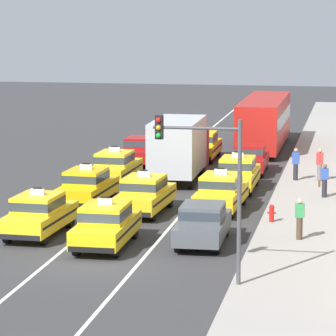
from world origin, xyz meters
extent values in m
plane|color=#353538|center=(0.00, 0.00, 0.00)|extent=(160.00, 160.00, 0.00)
cube|color=silver|center=(-1.60, 20.00, 0.00)|extent=(0.14, 80.00, 0.01)
cube|color=silver|center=(1.60, 20.00, 0.00)|extent=(0.14, 80.00, 0.01)
cube|color=#9E9993|center=(7.20, 15.00, 0.07)|extent=(4.00, 90.00, 0.15)
cylinder|color=black|center=(-3.92, 5.26, 0.32)|extent=(0.27, 0.65, 0.64)
cylinder|color=black|center=(-2.44, 5.20, 0.32)|extent=(0.27, 0.65, 0.64)
cylinder|color=black|center=(-4.04, 2.21, 0.32)|extent=(0.27, 0.65, 0.64)
cylinder|color=black|center=(-2.57, 2.15, 0.32)|extent=(0.27, 0.65, 0.64)
cube|color=yellow|center=(-3.24, 3.71, 0.67)|extent=(1.99, 4.57, 0.70)
cube|color=black|center=(-3.24, 3.71, 0.72)|extent=(1.99, 4.21, 0.10)
cube|color=yellow|center=(-3.25, 3.56, 1.34)|extent=(1.69, 2.17, 0.64)
cube|color=#2D3842|center=(-3.25, 3.56, 1.34)|extent=(1.71, 2.19, 0.35)
cube|color=white|center=(-3.25, 3.56, 1.78)|extent=(0.56, 0.14, 0.24)
cube|color=black|center=(-3.25, 3.56, 1.93)|extent=(0.32, 0.12, 0.06)
cube|color=black|center=(-3.15, 5.91, 0.42)|extent=(1.71, 0.21, 0.20)
cube|color=black|center=(-3.34, 1.50, 0.42)|extent=(1.71, 0.21, 0.20)
cylinder|color=black|center=(-3.68, 11.57, 0.32)|extent=(0.27, 0.65, 0.64)
cylinder|color=black|center=(-2.21, 11.51, 0.32)|extent=(0.27, 0.65, 0.64)
cylinder|color=black|center=(-3.81, 8.51, 0.32)|extent=(0.27, 0.65, 0.64)
cylinder|color=black|center=(-2.33, 8.45, 0.32)|extent=(0.27, 0.65, 0.64)
cube|color=yellow|center=(-3.01, 10.01, 0.67)|extent=(1.98, 4.57, 0.70)
cube|color=black|center=(-3.01, 10.01, 0.72)|extent=(1.99, 4.21, 0.10)
cube|color=yellow|center=(-3.01, 9.86, 1.34)|extent=(1.68, 2.16, 0.64)
cube|color=#2D3842|center=(-3.01, 9.86, 1.34)|extent=(1.70, 2.18, 0.35)
cube|color=white|center=(-3.01, 9.86, 1.78)|extent=(0.56, 0.14, 0.24)
cube|color=black|center=(-3.01, 9.86, 1.93)|extent=(0.32, 0.12, 0.06)
cube|color=black|center=(-2.92, 12.21, 0.42)|extent=(1.71, 0.21, 0.20)
cube|color=black|center=(-3.10, 7.80, 0.42)|extent=(1.71, 0.21, 0.20)
cylinder|color=black|center=(-3.76, 17.19, 0.32)|extent=(0.26, 0.65, 0.64)
cylinder|color=black|center=(-2.29, 17.14, 0.32)|extent=(0.26, 0.65, 0.64)
cylinder|color=black|center=(-3.85, 14.13, 0.32)|extent=(0.26, 0.65, 0.64)
cylinder|color=black|center=(-2.37, 14.09, 0.32)|extent=(0.26, 0.65, 0.64)
cube|color=yellow|center=(-3.07, 15.64, 0.67)|extent=(1.92, 4.55, 0.70)
cube|color=black|center=(-3.07, 15.64, 0.72)|extent=(1.93, 4.19, 0.10)
cube|color=yellow|center=(-3.07, 15.49, 1.34)|extent=(1.66, 2.14, 0.64)
cube|color=#2D3842|center=(-3.07, 15.49, 1.34)|extent=(1.68, 2.16, 0.35)
cube|color=white|center=(-3.07, 15.49, 1.78)|extent=(0.56, 0.14, 0.24)
cube|color=black|center=(-3.07, 15.49, 1.93)|extent=(0.32, 0.12, 0.06)
cube|color=black|center=(-3.01, 17.84, 0.42)|extent=(1.71, 0.19, 0.20)
cube|color=black|center=(-3.13, 13.43, 0.42)|extent=(1.71, 0.19, 0.20)
cylinder|color=black|center=(-3.83, 23.44, 0.32)|extent=(0.24, 0.64, 0.64)
cylinder|color=black|center=(-2.39, 23.43, 0.32)|extent=(0.24, 0.64, 0.64)
cylinder|color=black|center=(-3.85, 20.60, 0.32)|extent=(0.24, 0.64, 0.64)
cylinder|color=black|center=(-2.40, 20.59, 0.32)|extent=(0.24, 0.64, 0.64)
cube|color=maroon|center=(-3.12, 22.02, 0.65)|extent=(1.78, 4.31, 0.66)
cube|color=maroon|center=(-3.12, 21.92, 1.28)|extent=(1.57, 1.91, 0.60)
cube|color=#2D3842|center=(-3.12, 21.92, 1.28)|extent=(1.59, 1.93, 0.33)
cylinder|color=black|center=(-3.75, 29.86, 0.32)|extent=(0.25, 0.64, 0.64)
cylinder|color=black|center=(-2.27, 29.84, 0.32)|extent=(0.25, 0.64, 0.64)
cylinder|color=black|center=(-3.79, 26.80, 0.32)|extent=(0.25, 0.64, 0.64)
cylinder|color=black|center=(-2.31, 26.78, 0.32)|extent=(0.25, 0.64, 0.64)
cube|color=yellow|center=(-3.03, 28.32, 0.67)|extent=(1.86, 4.53, 0.70)
cube|color=black|center=(-3.03, 28.32, 0.72)|extent=(1.88, 4.17, 0.10)
cube|color=yellow|center=(-3.03, 28.17, 1.34)|extent=(1.63, 2.12, 0.64)
cube|color=#2D3842|center=(-3.03, 28.17, 1.34)|extent=(1.65, 2.14, 0.35)
cube|color=white|center=(-3.03, 28.17, 1.78)|extent=(0.56, 0.13, 0.24)
cube|color=black|center=(-3.03, 28.17, 1.93)|extent=(0.32, 0.11, 0.06)
cube|color=black|center=(-3.00, 30.53, 0.42)|extent=(1.71, 0.16, 0.20)
cube|color=black|center=(-3.06, 26.11, 0.42)|extent=(1.71, 0.16, 0.20)
cylinder|color=black|center=(-0.90, 3.86, 0.32)|extent=(0.24, 0.64, 0.64)
cylinder|color=black|center=(0.57, 3.87, 0.32)|extent=(0.24, 0.64, 0.64)
cylinder|color=black|center=(-0.88, 0.80, 0.32)|extent=(0.24, 0.64, 0.64)
cylinder|color=black|center=(0.60, 0.81, 0.32)|extent=(0.24, 0.64, 0.64)
cube|color=yellow|center=(-0.15, 2.34, 0.67)|extent=(1.83, 4.51, 0.70)
cube|color=black|center=(-0.15, 2.34, 0.72)|extent=(1.85, 4.15, 0.10)
cube|color=yellow|center=(-0.15, 2.19, 1.34)|extent=(1.61, 2.11, 0.64)
cube|color=#2D3842|center=(-0.15, 2.19, 1.34)|extent=(1.63, 2.13, 0.35)
cube|color=white|center=(-0.15, 2.19, 1.78)|extent=(0.56, 0.12, 0.24)
cube|color=black|center=(-0.15, 2.19, 1.93)|extent=(0.32, 0.11, 0.06)
cube|color=black|center=(-0.17, 4.55, 0.42)|extent=(1.71, 0.15, 0.20)
cube|color=black|center=(-0.14, 0.13, 0.42)|extent=(1.71, 0.15, 0.20)
cylinder|color=black|center=(-0.68, 10.20, 0.32)|extent=(0.27, 0.65, 0.64)
cylinder|color=black|center=(0.80, 10.13, 0.32)|extent=(0.27, 0.65, 0.64)
cylinder|color=black|center=(-0.83, 7.15, 0.32)|extent=(0.27, 0.65, 0.64)
cylinder|color=black|center=(0.65, 7.07, 0.32)|extent=(0.27, 0.65, 0.64)
cube|color=yellow|center=(-0.02, 8.64, 0.67)|extent=(2.02, 4.58, 0.70)
cube|color=black|center=(-0.02, 8.64, 0.72)|extent=(2.02, 4.23, 0.10)
cube|color=yellow|center=(-0.02, 8.49, 1.34)|extent=(1.70, 2.18, 0.64)
cube|color=#2D3842|center=(-0.02, 8.49, 1.34)|extent=(1.72, 2.20, 0.35)
cube|color=white|center=(-0.02, 8.49, 1.78)|extent=(0.57, 0.15, 0.24)
cube|color=black|center=(-0.02, 8.49, 1.93)|extent=(0.33, 0.13, 0.06)
cube|color=black|center=(0.10, 10.84, 0.42)|extent=(1.71, 0.23, 0.20)
cube|color=black|center=(-0.13, 6.43, 0.42)|extent=(1.71, 0.23, 0.20)
cylinder|color=black|center=(-0.95, 18.69, 0.32)|extent=(0.25, 0.64, 0.64)
cylinder|color=black|center=(0.95, 18.72, 0.32)|extent=(0.25, 0.64, 0.64)
cylinder|color=black|center=(-0.90, 14.79, 0.32)|extent=(0.25, 0.64, 0.64)
cylinder|color=black|center=(1.00, 14.82, 0.32)|extent=(0.25, 0.64, 0.64)
cube|color=maroon|center=(-0.02, 19.69, 1.37)|extent=(2.13, 2.23, 2.10)
cube|color=#2D3842|center=(-0.03, 20.76, 1.67)|extent=(1.93, 0.09, 0.76)
cube|color=#B2B7C1|center=(0.03, 16.43, 1.92)|extent=(2.37, 5.23, 2.70)
cylinder|color=black|center=(-0.67, 25.91, 0.32)|extent=(0.24, 0.64, 0.64)
cylinder|color=black|center=(0.80, 25.91, 0.32)|extent=(0.24, 0.64, 0.64)
cylinder|color=black|center=(-0.66, 22.85, 0.32)|extent=(0.24, 0.64, 0.64)
cylinder|color=black|center=(0.81, 22.85, 0.32)|extent=(0.24, 0.64, 0.64)
cube|color=yellow|center=(0.07, 24.38, 0.67)|extent=(1.81, 4.51, 0.70)
cube|color=black|center=(0.07, 24.38, 0.72)|extent=(1.83, 4.15, 0.10)
cube|color=yellow|center=(0.07, 24.23, 1.34)|extent=(1.61, 2.10, 0.64)
cube|color=#2D3842|center=(0.07, 24.23, 1.34)|extent=(1.63, 2.12, 0.35)
cube|color=white|center=(0.07, 24.23, 1.78)|extent=(0.56, 0.12, 0.24)
cube|color=black|center=(0.07, 24.23, 1.93)|extent=(0.32, 0.11, 0.06)
cube|color=black|center=(0.06, 26.59, 0.42)|extent=(1.71, 0.15, 0.20)
cube|color=black|center=(0.08, 22.17, 0.42)|extent=(1.71, 0.15, 0.20)
cylinder|color=black|center=(2.62, 4.84, 0.32)|extent=(0.25, 0.64, 0.64)
cylinder|color=black|center=(4.06, 4.87, 0.32)|extent=(0.25, 0.64, 0.64)
cylinder|color=black|center=(2.68, 2.00, 0.32)|extent=(0.25, 0.64, 0.64)
cylinder|color=black|center=(4.12, 2.03, 0.32)|extent=(0.25, 0.64, 0.64)
cube|color=#4C5156|center=(3.37, 3.43, 0.65)|extent=(1.85, 4.34, 0.66)
cube|color=#4C5156|center=(3.37, 3.33, 1.28)|extent=(1.60, 1.93, 0.60)
cube|color=#2D3842|center=(3.37, 3.33, 1.28)|extent=(1.62, 1.95, 0.33)
cylinder|color=black|center=(2.53, 11.37, 0.32)|extent=(0.27, 0.65, 0.64)
cylinder|color=black|center=(4.01, 11.31, 0.32)|extent=(0.27, 0.65, 0.64)
cylinder|color=black|center=(2.41, 8.31, 0.32)|extent=(0.27, 0.65, 0.64)
cylinder|color=black|center=(3.88, 8.25, 0.32)|extent=(0.27, 0.65, 0.64)
cube|color=yellow|center=(3.21, 9.81, 0.67)|extent=(1.99, 4.57, 0.70)
cube|color=black|center=(3.21, 9.81, 0.72)|extent=(1.99, 4.21, 0.10)
cube|color=yellow|center=(3.20, 9.66, 1.34)|extent=(1.69, 2.17, 0.64)
cube|color=#2D3842|center=(3.20, 9.66, 1.34)|extent=(1.71, 2.19, 0.35)
cube|color=white|center=(3.20, 9.66, 1.78)|extent=(0.56, 0.14, 0.24)
cube|color=black|center=(3.20, 9.66, 1.93)|extent=(0.32, 0.12, 0.06)
cube|color=black|center=(3.30, 12.02, 0.42)|extent=(1.71, 0.21, 0.20)
cube|color=black|center=(3.12, 7.60, 0.42)|extent=(1.71, 0.21, 0.20)
cylinder|color=black|center=(2.60, 16.45, 0.32)|extent=(0.24, 0.64, 0.64)
cylinder|color=black|center=(4.08, 16.45, 0.32)|extent=(0.24, 0.64, 0.64)
cylinder|color=black|center=(2.60, 13.39, 0.32)|extent=(0.24, 0.64, 0.64)
cylinder|color=black|center=(4.07, 13.39, 0.32)|extent=(0.24, 0.64, 0.64)
cube|color=yellow|center=(3.34, 14.92, 0.67)|extent=(1.80, 4.50, 0.70)
cube|color=black|center=(3.34, 14.92, 0.72)|extent=(1.82, 4.14, 0.10)
cube|color=yellow|center=(3.34, 14.77, 1.34)|extent=(1.60, 2.10, 0.64)
cube|color=#2D3842|center=(3.34, 14.77, 1.34)|extent=(1.62, 2.12, 0.35)
cube|color=white|center=(3.34, 14.77, 1.78)|extent=(0.56, 0.12, 0.24)
cube|color=black|center=(3.34, 14.77, 1.93)|extent=(0.32, 0.11, 0.06)
cube|color=black|center=(3.34, 17.13, 0.42)|extent=(1.71, 0.14, 0.20)
cube|color=black|center=(3.34, 12.71, 0.42)|extent=(1.71, 0.14, 0.20)
cylinder|color=black|center=(2.63, 21.56, 0.32)|extent=(0.25, 0.64, 0.64)
cylinder|color=black|center=(4.07, 21.58, 0.32)|extent=(0.25, 0.64, 0.64)
cylinder|color=black|center=(2.67, 18.72, 0.32)|extent=(0.25, 0.64, 0.64)
cylinder|color=black|center=(4.12, 18.74, 0.32)|extent=(0.25, 0.64, 0.64)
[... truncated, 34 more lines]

